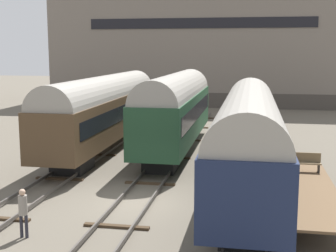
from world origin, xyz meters
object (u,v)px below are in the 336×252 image
at_px(train_car_brown, 104,108).
at_px(person_worker, 23,208).
at_px(train_car_navy, 249,134).
at_px(bench, 306,162).
at_px(train_car_green, 176,107).

relative_size(train_car_brown, person_worker, 10.02).
xyz_separation_m(train_car_navy, person_worker, (-7.94, -7.18, -1.74)).
xyz_separation_m(train_car_brown, bench, (12.55, -7.68, -1.41)).
height_order(train_car_navy, bench, train_car_navy).
height_order(bench, person_worker, bench).
height_order(train_car_green, bench, train_car_green).
bearing_deg(train_car_brown, train_car_navy, -39.92).
bearing_deg(train_car_green, person_worker, -100.97).
height_order(train_car_brown, person_worker, train_car_brown).
bearing_deg(bench, train_car_brown, 148.54).
bearing_deg(train_car_green, bench, -46.20).
bearing_deg(person_worker, bench, 35.76).
distance_m(train_car_brown, bench, 14.78).
bearing_deg(person_worker, train_car_navy, 42.11).
height_order(train_car_navy, train_car_brown, train_car_brown).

